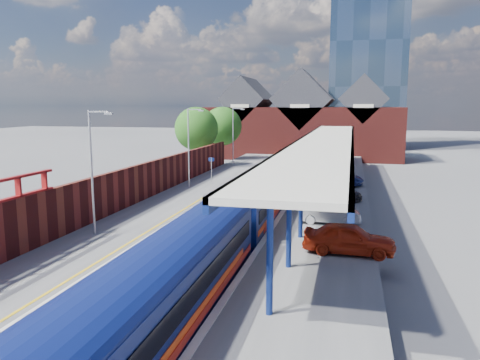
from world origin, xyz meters
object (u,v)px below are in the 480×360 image
at_px(train, 277,178).
at_px(lamp_post_d, 234,133).
at_px(parked_car_silver, 329,213).
at_px(parked_car_dark, 335,192).
at_px(lamp_post_c, 190,143).
at_px(lamp_post_b, 94,164).
at_px(platform_sign, 211,166).
at_px(parked_car_blue, 337,178).
at_px(parked_car_red, 349,238).

distance_m(train, lamp_post_d, 18.18).
bearing_deg(train, parked_car_silver, -64.39).
relative_size(train, lamp_post_d, 9.42).
relative_size(train, parked_car_dark, 15.88).
relative_size(lamp_post_c, lamp_post_d, 1.00).
xyz_separation_m(train, parked_car_dark, (4.98, -2.75, -0.52)).
xyz_separation_m(train, lamp_post_c, (-7.86, 0.14, 2.87)).
height_order(lamp_post_b, parked_car_silver, lamp_post_b).
bearing_deg(train, platform_sign, 161.79).
height_order(lamp_post_c, parked_car_dark, lamp_post_c).
xyz_separation_m(lamp_post_d, parked_car_blue, (12.79, -11.80, -3.33)).
relative_size(platform_sign, parked_car_silver, 0.66).
bearing_deg(platform_sign, parked_car_red, -55.42).
distance_m(lamp_post_c, lamp_post_d, 16.00).
height_order(platform_sign, parked_car_silver, platform_sign).
height_order(lamp_post_d, parked_car_silver, lamp_post_d).
distance_m(platform_sign, parked_car_dark, 12.52).
bearing_deg(lamp_post_d, parked_car_dark, -55.81).
xyz_separation_m(lamp_post_d, parked_car_red, (14.00, -32.33, -3.23)).
bearing_deg(parked_car_red, parked_car_silver, 14.81).
xyz_separation_m(lamp_post_b, parked_car_red, (14.00, -0.33, -3.23)).
bearing_deg(parked_car_silver, platform_sign, 38.87).
bearing_deg(parked_car_silver, parked_car_blue, -3.86).
bearing_deg(parked_car_dark, train, 72.55).
bearing_deg(parked_car_dark, parked_car_silver, -168.99).
height_order(train, parked_car_red, train).
xyz_separation_m(lamp_post_d, parked_car_silver, (12.77, -26.39, -3.37)).
bearing_deg(lamp_post_b, parked_car_silver, 23.72).
xyz_separation_m(lamp_post_c, parked_car_blue, (12.79, 4.20, -3.33)).
relative_size(lamp_post_b, parked_car_dark, 1.69).
height_order(lamp_post_b, parked_car_red, lamp_post_b).
height_order(lamp_post_c, parked_car_silver, lamp_post_c).
height_order(train, parked_car_dark, train).
height_order(lamp_post_c, platform_sign, lamp_post_c).
relative_size(lamp_post_c, parked_car_red, 1.57).
distance_m(lamp_post_c, platform_sign, 3.34).
bearing_deg(parked_car_silver, train, 21.84).
relative_size(lamp_post_c, parked_car_blue, 1.47).
relative_size(lamp_post_d, parked_car_silver, 1.84).
relative_size(parked_car_red, parked_car_blue, 0.94).
xyz_separation_m(platform_sign, parked_car_red, (12.64, -18.33, -0.93)).
xyz_separation_m(lamp_post_d, platform_sign, (1.36, -14.00, -2.30)).
height_order(lamp_post_d, parked_car_dark, lamp_post_d).
relative_size(lamp_post_d, platform_sign, 2.80).
distance_m(parked_car_silver, parked_car_blue, 14.59).
distance_m(lamp_post_d, parked_car_silver, 29.51).
bearing_deg(parked_car_dark, parked_car_red, -163.54).
relative_size(lamp_post_d, parked_car_blue, 1.47).
relative_size(lamp_post_c, parked_car_dark, 1.69).
height_order(lamp_post_b, platform_sign, lamp_post_b).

